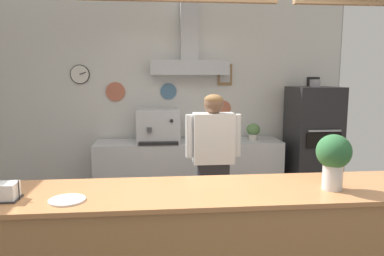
% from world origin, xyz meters
% --- Properties ---
extents(back_wall_assembly, '(5.16, 2.83, 2.89)m').
position_xyz_m(back_wall_assembly, '(0.02, 2.55, 1.56)').
color(back_wall_assembly, '#9E9E99').
rests_on(back_wall_assembly, ground_plane).
extents(back_prep_counter, '(2.55, 0.57, 0.89)m').
position_xyz_m(back_prep_counter, '(0.26, 2.34, 0.44)').
color(back_prep_counter, silver).
rests_on(back_prep_counter, ground_plane).
extents(pizza_oven, '(0.62, 0.70, 1.73)m').
position_xyz_m(pizza_oven, '(1.99, 2.22, 0.82)').
color(pizza_oven, '#232326').
rests_on(pizza_oven, ground_plane).
extents(shop_worker, '(0.57, 0.22, 1.60)m').
position_xyz_m(shop_worker, '(0.41, 1.05, 0.86)').
color(shop_worker, '#232328').
rests_on(shop_worker, ground_plane).
extents(espresso_machine, '(0.58, 0.47, 0.45)m').
position_xyz_m(espresso_machine, '(-0.15, 2.31, 1.11)').
color(espresso_machine, silver).
rests_on(espresso_machine, back_prep_counter).
extents(potted_thyme, '(0.19, 0.19, 0.24)m').
position_xyz_m(potted_thyme, '(1.17, 2.32, 1.02)').
color(potted_thyme, beige).
rests_on(potted_thyme, back_prep_counter).
extents(potted_oregano, '(0.15, 0.15, 0.19)m').
position_xyz_m(potted_oregano, '(0.69, 2.34, 1.00)').
color(potted_oregano, '#9E563D').
rests_on(potted_oregano, back_prep_counter).
extents(condiment_plate, '(0.22, 0.22, 0.01)m').
position_xyz_m(condiment_plate, '(-0.71, -0.38, 1.03)').
color(condiment_plate, white).
rests_on(condiment_plate, service_counter).
extents(napkin_holder, '(0.16, 0.15, 0.12)m').
position_xyz_m(napkin_holder, '(-1.08, -0.33, 1.08)').
color(napkin_holder, '#262628').
rests_on(napkin_holder, service_counter).
extents(basil_vase, '(0.23, 0.23, 0.37)m').
position_xyz_m(basil_vase, '(1.00, -0.32, 1.24)').
color(basil_vase, silver).
rests_on(basil_vase, service_counter).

